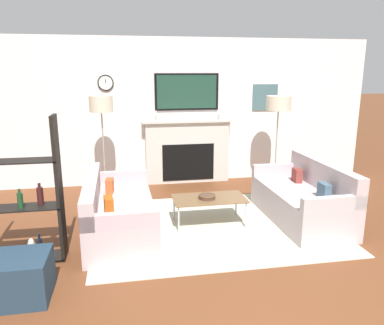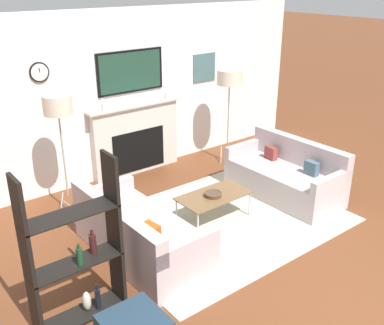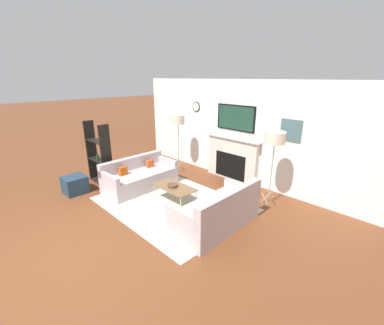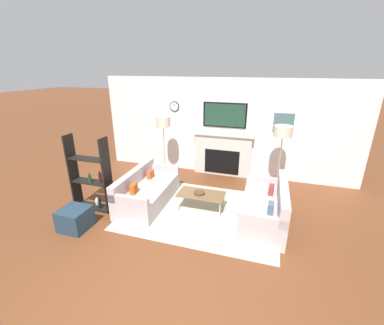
% 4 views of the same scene
% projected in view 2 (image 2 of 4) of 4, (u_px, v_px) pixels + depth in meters
% --- Properties ---
extents(ground_plane, '(60.00, 60.00, 0.00)m').
position_uv_depth(ground_plane, '(366.00, 309.00, 4.59)').
color(ground_plane, brown).
extents(fireplace_wall, '(7.19, 0.28, 2.70)m').
position_uv_depth(fireplace_wall, '(131.00, 102.00, 7.40)').
color(fireplace_wall, white).
rests_on(fireplace_wall, ground_plane).
extents(area_rug, '(3.24, 2.46, 0.01)m').
position_uv_depth(area_rug, '(220.00, 221.00, 6.22)').
color(area_rug, beige).
rests_on(area_rug, ground_plane).
extents(couch_left, '(0.90, 1.87, 0.76)m').
position_uv_depth(couch_left, '(139.00, 235.00, 5.37)').
color(couch_left, '#BAA9AC').
rests_on(couch_left, ground_plane).
extents(couch_right, '(0.86, 1.78, 0.84)m').
position_uv_depth(couch_right, '(286.00, 177.00, 6.85)').
color(couch_right, '#BAA9AC').
rests_on(couch_right, ground_plane).
extents(coffee_table, '(1.01, 0.54, 0.38)m').
position_uv_depth(coffee_table, '(214.00, 197.00, 6.13)').
color(coffee_table, brown).
rests_on(coffee_table, ground_plane).
extents(decorative_bowl, '(0.24, 0.24, 0.06)m').
position_uv_depth(decorative_bowl, '(213.00, 194.00, 6.07)').
color(decorative_bowl, '#4E3629').
rests_on(decorative_bowl, coffee_table).
extents(floor_lamp_left, '(0.38, 0.38, 1.72)m').
position_uv_depth(floor_lamp_left, '(58.00, 107.00, 5.88)').
color(floor_lamp_left, '#9E998E').
rests_on(floor_lamp_left, ground_plane).
extents(floor_lamp_right, '(0.43, 0.43, 1.68)m').
position_uv_depth(floor_lamp_right, '(230.00, 78.00, 7.62)').
color(floor_lamp_right, '#9E998E').
rests_on(floor_lamp_right, ground_plane).
extents(shelf_unit, '(0.90, 0.28, 1.65)m').
position_uv_depth(shelf_unit, '(76.00, 254.00, 4.21)').
color(shelf_unit, black).
rests_on(shelf_unit, ground_plane).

